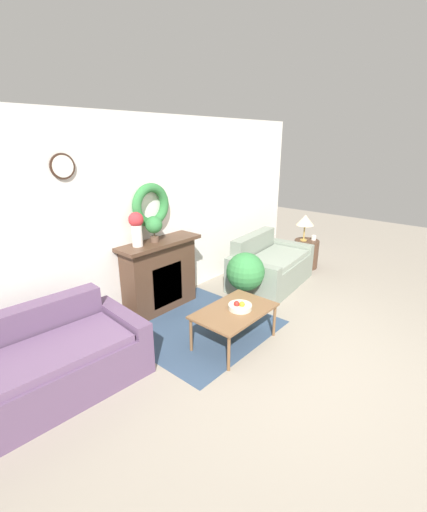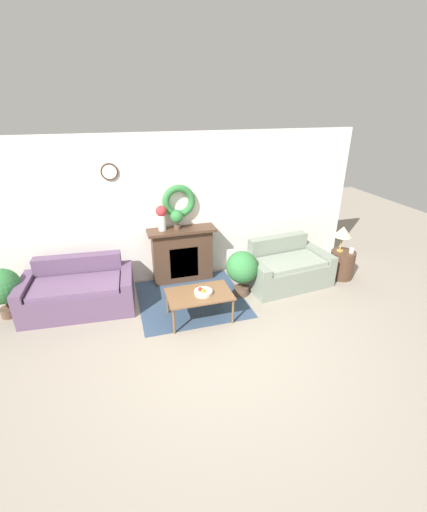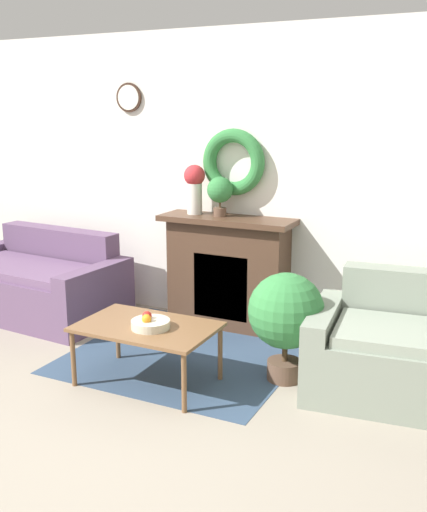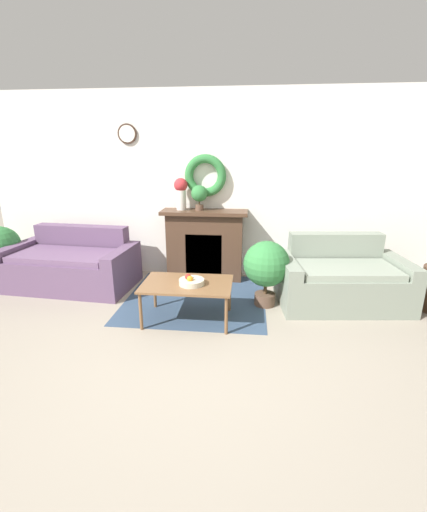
# 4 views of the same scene
# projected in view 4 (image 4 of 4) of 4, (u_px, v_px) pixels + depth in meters

# --- Properties ---
(ground_plane) EXTENTS (16.00, 16.00, 0.00)m
(ground_plane) POSITION_uv_depth(u_px,v_px,m) (181.00, 370.00, 3.04)
(ground_plane) COLOR gray
(floor_rug) EXTENTS (1.80, 1.74, 0.01)m
(floor_rug) POSITION_uv_depth(u_px,v_px,m) (196.00, 298.00, 4.53)
(floor_rug) COLOR #334760
(floor_rug) RESTS_ON ground_plane
(wall_back) EXTENTS (6.80, 0.19, 2.70)m
(wall_back) POSITION_uv_depth(u_px,v_px,m) (212.00, 187.00, 5.04)
(wall_back) COLOR white
(wall_back) RESTS_ON ground_plane
(fireplace) EXTENTS (1.25, 0.41, 1.04)m
(fireplace) POSITION_uv_depth(u_px,v_px,m) (205.00, 245.00, 5.10)
(fireplace) COLOR #4C3323
(fireplace) RESTS_ON ground_plane
(couch_left) EXTENTS (1.81, 1.07, 0.81)m
(couch_left) POSITION_uv_depth(u_px,v_px,m) (72.00, 265.00, 4.87)
(couch_left) COLOR #604766
(couch_left) RESTS_ON ground_plane
(loveseat_right) EXTENTS (1.63, 1.07, 0.84)m
(loveseat_right) POSITION_uv_depth(u_px,v_px,m) (341.00, 280.00, 4.31)
(loveseat_right) COLOR gray
(loveseat_right) RESTS_ON ground_plane
(coffee_table) EXTENTS (1.00, 0.64, 0.45)m
(coffee_table) POSITION_uv_depth(u_px,v_px,m) (187.00, 286.00, 3.83)
(coffee_table) COLOR brown
(coffee_table) RESTS_ON ground_plane
(fruit_bowl) EXTENTS (0.28, 0.28, 0.11)m
(fruit_bowl) POSITION_uv_depth(u_px,v_px,m) (191.00, 281.00, 3.77)
(fruit_bowl) COLOR beige
(fruit_bowl) RESTS_ON coffee_table
(vase_on_mantel_left) EXTENTS (0.19, 0.19, 0.45)m
(vase_on_mantel_left) POSITION_uv_depth(u_px,v_px,m) (181.00, 191.00, 4.90)
(vase_on_mantel_left) COLOR silver
(vase_on_mantel_left) RESTS_ON fireplace
(potted_plant_on_mantel) EXTENTS (0.23, 0.23, 0.36)m
(potted_plant_on_mantel) POSITION_uv_depth(u_px,v_px,m) (199.00, 195.00, 4.87)
(potted_plant_on_mantel) COLOR brown
(potted_plant_on_mantel) RESTS_ON fireplace
(potted_plant_floor_by_couch) EXTENTS (0.56, 0.56, 0.83)m
(potted_plant_floor_by_couch) POSITION_uv_depth(u_px,v_px,m) (0.00, 247.00, 4.98)
(potted_plant_floor_by_couch) COLOR brown
(potted_plant_floor_by_couch) RESTS_ON ground_plane
(potted_plant_floor_by_loveseat) EXTENTS (0.56, 0.56, 0.83)m
(potted_plant_floor_by_loveseat) POSITION_uv_depth(u_px,v_px,m) (266.00, 266.00, 4.18)
(potted_plant_floor_by_loveseat) COLOR brown
(potted_plant_floor_by_loveseat) RESTS_ON ground_plane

